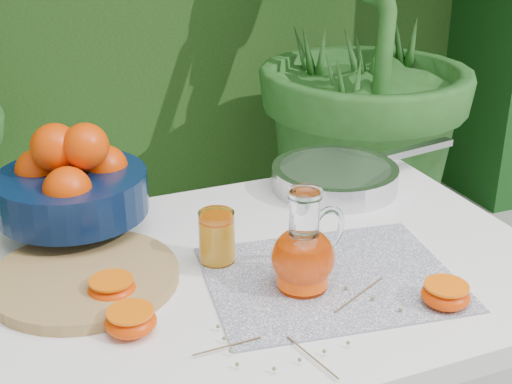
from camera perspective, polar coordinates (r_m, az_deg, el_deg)
name	(u,v)px	position (r m, az deg, el deg)	size (l,w,h in m)	color
potted_plant_right	(351,32)	(2.60, 7.60, 12.60)	(1.72, 1.72, 1.72)	#29591E
white_table	(260,305)	(1.28, 0.35, -9.06)	(1.00, 0.70, 0.75)	white
placemat	(330,278)	(1.20, 5.97, -6.88)	(0.40, 0.31, 0.00)	#0B1641
cutting_board	(84,277)	(1.21, -13.56, -6.64)	(0.31, 0.31, 0.02)	#9E7C47
fruit_bowl	(72,183)	(1.34, -14.51, 0.67)	(0.33, 0.33, 0.22)	black
juice_pitcher	(304,254)	(1.14, 3.86, -4.97)	(0.16, 0.13, 0.17)	white
juice_tumbler	(217,238)	(1.22, -3.15, -3.68)	(0.08, 0.08, 0.09)	white
saute_pan	(337,176)	(1.53, 6.46, 1.30)	(0.49, 0.31, 0.05)	#BBBBC0
orange_halves	(231,301)	(1.10, -2.02, -8.72)	(0.56, 0.30, 0.04)	#EE4002
thyme_sprigs	(305,329)	(1.06, 3.91, -10.84)	(0.35, 0.24, 0.01)	brown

